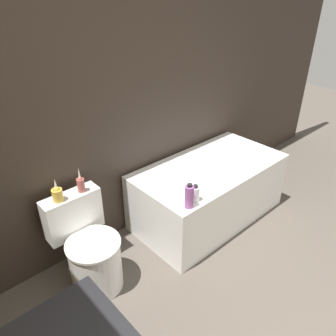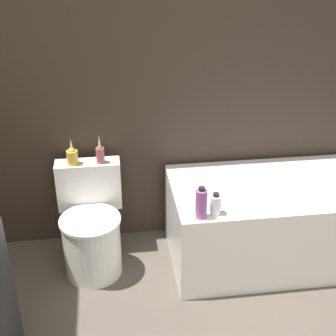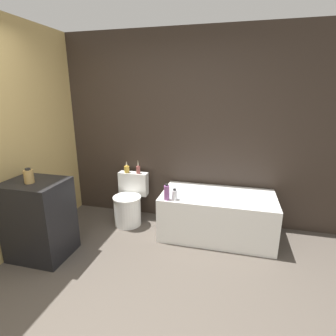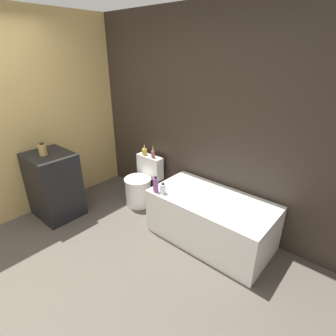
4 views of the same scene
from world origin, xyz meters
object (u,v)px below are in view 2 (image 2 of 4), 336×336
Objects in this scene: toilet at (91,230)px; vase_gold at (72,155)px; bathtub at (276,220)px; shampoo_bottle_tall at (201,204)px; shampoo_bottle_short at (216,205)px; vase_silver at (100,153)px.

vase_gold is (-0.09, 0.18, 0.46)m from toilet.
bathtub is 1.24m from toilet.
vase_gold is at bearing 143.86° from shampoo_bottle_tall.
vase_gold is (-1.32, 0.23, 0.46)m from bathtub.
vase_gold reaches higher than shampoo_bottle_short.
shampoo_bottle_short is (0.65, -0.51, -0.13)m from vase_silver.
toilet is at bearing -63.24° from vase_gold.
vase_silver reaches higher than shampoo_bottle_short.
shampoo_bottle_tall is (0.73, -0.54, -0.09)m from vase_gold.
toilet is at bearing 150.81° from shampoo_bottle_tall.
vase_silver is 0.83m from shampoo_bottle_short.
bathtub is 1.42m from vase_gold.
vase_gold is 0.89× the size of vase_silver.
bathtub is 7.15× the size of shampoo_bottle_tall.
toilet is 0.50m from vase_silver.
toilet is 3.47× the size of shampoo_bottle_tall.
vase_gold is 0.88× the size of shampoo_bottle_tall.
shampoo_bottle_short is (0.74, -0.34, 0.34)m from toilet.
shampoo_bottle_tall is 0.10m from shampoo_bottle_short.
shampoo_bottle_tall is at bearing -152.17° from bathtub.
vase_silver is at bearing 62.87° from toilet.
vase_gold is 1.27× the size of shampoo_bottle_short.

